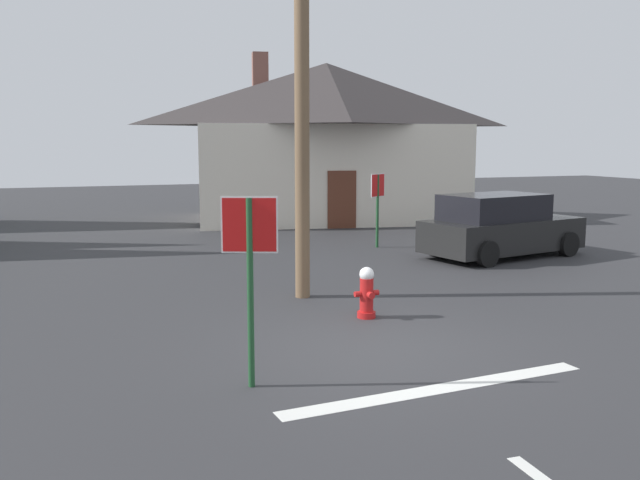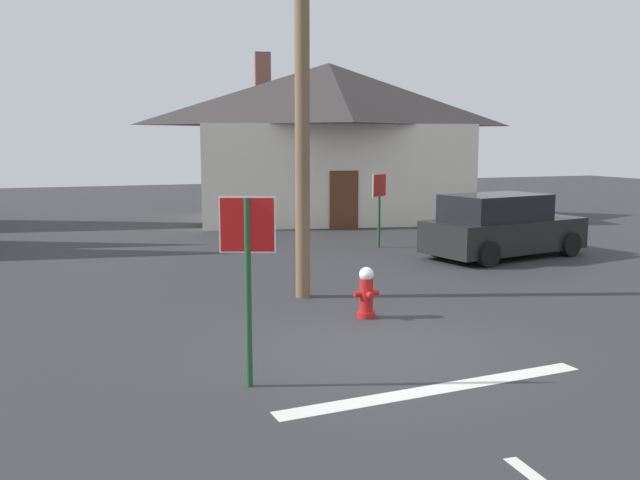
{
  "view_description": "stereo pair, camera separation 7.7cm",
  "coord_description": "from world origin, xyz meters",
  "px_view_note": "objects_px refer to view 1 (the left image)",
  "views": [
    {
      "loc": [
        -4.27,
        -8.78,
        2.99
      ],
      "look_at": [
        0.1,
        2.6,
        1.24
      ],
      "focal_mm": 38.51,
      "sensor_mm": 36.0,
      "label": 1
    },
    {
      "loc": [
        -4.2,
        -8.81,
        2.99
      ],
      "look_at": [
        0.1,
        2.6,
        1.24
      ],
      "focal_mm": 38.51,
      "sensor_mm": 36.0,
      "label": 2
    }
  ],
  "objects_px": {
    "utility_pole": "(302,77)",
    "house": "(326,139)",
    "stop_sign_far": "(378,196)",
    "parked_car": "(500,227)",
    "stop_sign_near": "(250,253)",
    "fire_hydrant": "(367,293)"
  },
  "relations": [
    {
      "from": "utility_pole",
      "to": "house",
      "type": "distance_m",
      "value": 13.7
    },
    {
      "from": "stop_sign_far",
      "to": "parked_car",
      "type": "relative_size",
      "value": 0.45
    },
    {
      "from": "parked_car",
      "to": "stop_sign_near",
      "type": "bearing_deg",
      "value": -140.93
    },
    {
      "from": "parked_car",
      "to": "stop_sign_far",
      "type": "bearing_deg",
      "value": 131.56
    },
    {
      "from": "fire_hydrant",
      "to": "stop_sign_far",
      "type": "xyz_separation_m",
      "value": [
        3.61,
        7.07,
        1.04
      ]
    },
    {
      "from": "utility_pole",
      "to": "stop_sign_far",
      "type": "height_order",
      "value": "utility_pole"
    },
    {
      "from": "fire_hydrant",
      "to": "utility_pole",
      "type": "distance_m",
      "value": 4.22
    },
    {
      "from": "stop_sign_near",
      "to": "house",
      "type": "distance_m",
      "value": 18.65
    },
    {
      "from": "utility_pole",
      "to": "stop_sign_far",
      "type": "relative_size",
      "value": 3.82
    },
    {
      "from": "stop_sign_far",
      "to": "parked_car",
      "type": "xyz_separation_m",
      "value": [
        2.29,
        -2.59,
        -0.69
      ]
    },
    {
      "from": "utility_pole",
      "to": "house",
      "type": "relative_size",
      "value": 0.69
    },
    {
      "from": "utility_pole",
      "to": "stop_sign_near",
      "type": "bearing_deg",
      "value": -116.89
    },
    {
      "from": "house",
      "to": "parked_car",
      "type": "relative_size",
      "value": 2.49
    },
    {
      "from": "stop_sign_far",
      "to": "house",
      "type": "distance_m",
      "value": 7.63
    },
    {
      "from": "utility_pole",
      "to": "parked_car",
      "type": "height_order",
      "value": "utility_pole"
    },
    {
      "from": "fire_hydrant",
      "to": "parked_car",
      "type": "height_order",
      "value": "parked_car"
    },
    {
      "from": "fire_hydrant",
      "to": "utility_pole",
      "type": "relative_size",
      "value": 0.11
    },
    {
      "from": "fire_hydrant",
      "to": "house",
      "type": "height_order",
      "value": "house"
    },
    {
      "from": "stop_sign_near",
      "to": "utility_pole",
      "type": "height_order",
      "value": "utility_pole"
    },
    {
      "from": "fire_hydrant",
      "to": "parked_car",
      "type": "relative_size",
      "value": 0.19
    },
    {
      "from": "fire_hydrant",
      "to": "house",
      "type": "xyz_separation_m",
      "value": [
        4.95,
        14.41,
        2.65
      ]
    },
    {
      "from": "parked_car",
      "to": "fire_hydrant",
      "type": "bearing_deg",
      "value": -142.81
    }
  ]
}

